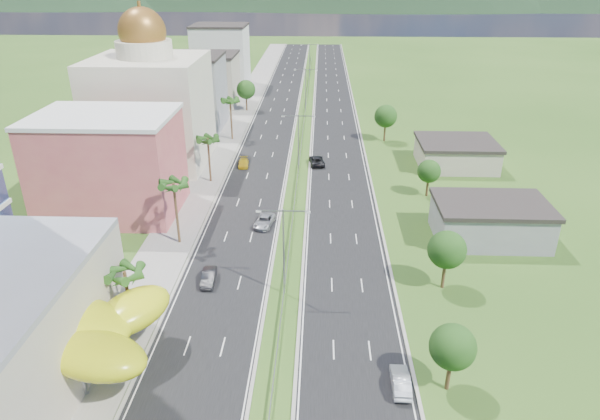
# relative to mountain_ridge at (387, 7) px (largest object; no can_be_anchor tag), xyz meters

# --- Properties ---
(ground) EXTENTS (500.00, 500.00, 0.00)m
(ground) POSITION_rel_mountain_ridge_xyz_m (-60.00, -450.00, 0.00)
(ground) COLOR #2D5119
(ground) RESTS_ON ground
(road_left) EXTENTS (11.00, 260.00, 0.04)m
(road_left) POSITION_rel_mountain_ridge_xyz_m (-67.50, -360.00, 0.02)
(road_left) COLOR black
(road_left) RESTS_ON ground
(road_right) EXTENTS (11.00, 260.00, 0.04)m
(road_right) POSITION_rel_mountain_ridge_xyz_m (-52.50, -360.00, 0.02)
(road_right) COLOR black
(road_right) RESTS_ON ground
(sidewalk_left) EXTENTS (7.00, 260.00, 0.12)m
(sidewalk_left) POSITION_rel_mountain_ridge_xyz_m (-77.00, -360.00, 0.06)
(sidewalk_left) COLOR gray
(sidewalk_left) RESTS_ON ground
(median_guardrail) EXTENTS (0.10, 216.06, 0.76)m
(median_guardrail) POSITION_rel_mountain_ridge_xyz_m (-60.00, -378.01, 0.62)
(median_guardrail) COLOR gray
(median_guardrail) RESTS_ON ground
(streetlight_median_b) EXTENTS (6.04, 0.25, 11.00)m
(streetlight_median_b) POSITION_rel_mountain_ridge_xyz_m (-60.00, -440.00, 6.75)
(streetlight_median_b) COLOR gray
(streetlight_median_b) RESTS_ON ground
(streetlight_median_c) EXTENTS (6.04, 0.25, 11.00)m
(streetlight_median_c) POSITION_rel_mountain_ridge_xyz_m (-60.00, -400.00, 6.75)
(streetlight_median_c) COLOR gray
(streetlight_median_c) RESTS_ON ground
(streetlight_median_d) EXTENTS (6.04, 0.25, 11.00)m
(streetlight_median_d) POSITION_rel_mountain_ridge_xyz_m (-60.00, -355.00, 6.75)
(streetlight_median_d) COLOR gray
(streetlight_median_d) RESTS_ON ground
(streetlight_median_e) EXTENTS (6.04, 0.25, 11.00)m
(streetlight_median_e) POSITION_rel_mountain_ridge_xyz_m (-60.00, -310.00, 6.75)
(streetlight_median_e) COLOR gray
(streetlight_median_e) RESTS_ON ground
(lime_canopy) EXTENTS (18.00, 15.00, 7.40)m
(lime_canopy) POSITION_rel_mountain_ridge_xyz_m (-80.00, -454.00, 4.99)
(lime_canopy) COLOR #C4C913
(lime_canopy) RESTS_ON ground
(pink_shophouse) EXTENTS (20.00, 15.00, 15.00)m
(pink_shophouse) POSITION_rel_mountain_ridge_xyz_m (-88.00, -418.00, 7.50)
(pink_shophouse) COLOR #BB4C56
(pink_shophouse) RESTS_ON ground
(domed_building) EXTENTS (20.00, 20.00, 28.70)m
(domed_building) POSITION_rel_mountain_ridge_xyz_m (-88.00, -395.00, 11.35)
(domed_building) COLOR beige
(domed_building) RESTS_ON ground
(midrise_grey) EXTENTS (16.00, 15.00, 16.00)m
(midrise_grey) POSITION_rel_mountain_ridge_xyz_m (-87.00, -370.00, 8.00)
(midrise_grey) COLOR gray
(midrise_grey) RESTS_ON ground
(midrise_beige) EXTENTS (16.00, 15.00, 13.00)m
(midrise_beige) POSITION_rel_mountain_ridge_xyz_m (-87.00, -348.00, 6.50)
(midrise_beige) COLOR #ADA08F
(midrise_beige) RESTS_ON ground
(midrise_white) EXTENTS (16.00, 15.00, 18.00)m
(midrise_white) POSITION_rel_mountain_ridge_xyz_m (-87.00, -325.00, 9.00)
(midrise_white) COLOR silver
(midrise_white) RESTS_ON ground
(shed_near) EXTENTS (15.00, 10.00, 5.00)m
(shed_near) POSITION_rel_mountain_ridge_xyz_m (-32.00, -425.00, 2.50)
(shed_near) COLOR gray
(shed_near) RESTS_ON ground
(shed_far) EXTENTS (14.00, 12.00, 4.40)m
(shed_far) POSITION_rel_mountain_ridge_xyz_m (-30.00, -395.00, 2.20)
(shed_far) COLOR #ADA08F
(shed_far) RESTS_ON ground
(palm_tree_b) EXTENTS (3.60, 3.60, 8.10)m
(palm_tree_b) POSITION_rel_mountain_ridge_xyz_m (-75.50, -448.00, 7.06)
(palm_tree_b) COLOR #47301C
(palm_tree_b) RESTS_ON ground
(palm_tree_c) EXTENTS (3.60, 3.60, 9.60)m
(palm_tree_c) POSITION_rel_mountain_ridge_xyz_m (-75.50, -428.00, 8.50)
(palm_tree_c) COLOR #47301C
(palm_tree_c) RESTS_ON ground
(palm_tree_d) EXTENTS (3.60, 3.60, 8.60)m
(palm_tree_d) POSITION_rel_mountain_ridge_xyz_m (-75.50, -405.00, 7.54)
(palm_tree_d) COLOR #47301C
(palm_tree_d) RESTS_ON ground
(palm_tree_e) EXTENTS (3.60, 3.60, 9.40)m
(palm_tree_e) POSITION_rel_mountain_ridge_xyz_m (-75.50, -380.00, 8.31)
(palm_tree_e) COLOR #47301C
(palm_tree_e) RESTS_ON ground
(leafy_tree_lfar) EXTENTS (4.90, 4.90, 8.05)m
(leafy_tree_lfar) POSITION_rel_mountain_ridge_xyz_m (-75.50, -355.00, 5.58)
(leafy_tree_lfar) COLOR #47301C
(leafy_tree_lfar) RESTS_ON ground
(leafy_tree_ra) EXTENTS (4.20, 4.20, 6.90)m
(leafy_tree_ra) POSITION_rel_mountain_ridge_xyz_m (-44.00, -455.00, 4.78)
(leafy_tree_ra) COLOR #47301C
(leafy_tree_ra) RESTS_ON ground
(leafy_tree_rb) EXTENTS (4.55, 4.55, 7.47)m
(leafy_tree_rb) POSITION_rel_mountain_ridge_xyz_m (-41.00, -438.00, 5.18)
(leafy_tree_rb) COLOR #47301C
(leafy_tree_rb) RESTS_ON ground
(leafy_tree_rc) EXTENTS (3.85, 3.85, 6.33)m
(leafy_tree_rc) POSITION_rel_mountain_ridge_xyz_m (-38.00, -410.00, 4.37)
(leafy_tree_rc) COLOR #47301C
(leafy_tree_rc) RESTS_ON ground
(leafy_tree_rd) EXTENTS (4.90, 4.90, 8.05)m
(leafy_tree_rd) POSITION_rel_mountain_ridge_xyz_m (-42.00, -380.00, 5.58)
(leafy_tree_rd) COLOR #47301C
(leafy_tree_rd) RESTS_ON ground
(mountain_ridge) EXTENTS (860.00, 140.00, 90.00)m
(mountain_ridge) POSITION_rel_mountain_ridge_xyz_m (0.00, 0.00, 0.00)
(mountain_ridge) COLOR black
(mountain_ridge) RESTS_ON ground
(car_dark_left) EXTENTS (1.81, 4.57, 1.48)m
(car_dark_left) POSITION_rel_mountain_ridge_xyz_m (-69.40, -438.02, 0.78)
(car_dark_left) COLOR black
(car_dark_left) RESTS_ON road_left
(car_silver_mid_left) EXTENTS (3.19, 5.46, 1.43)m
(car_silver_mid_left) POSITION_rel_mountain_ridge_xyz_m (-64.16, -422.24, 0.75)
(car_silver_mid_left) COLOR #98999F
(car_silver_mid_left) RESTS_ON road_left
(car_yellow_far_left) EXTENTS (2.26, 4.69, 1.32)m
(car_yellow_far_left) POSITION_rel_mountain_ridge_xyz_m (-70.68, -397.02, 0.70)
(car_yellow_far_left) COLOR gold
(car_yellow_far_left) RESTS_ON road_left
(car_silver_right) EXTENTS (1.67, 4.61, 1.51)m
(car_silver_right) POSITION_rel_mountain_ridge_xyz_m (-48.29, -455.09, 0.80)
(car_silver_right) COLOR #B6B9BF
(car_silver_right) RESTS_ON road_right
(car_dark_far_right) EXTENTS (3.35, 6.02, 1.59)m
(car_dark_far_right) POSITION_rel_mountain_ridge_xyz_m (-56.62, -395.49, 0.84)
(car_dark_far_right) COLOR black
(car_dark_far_right) RESTS_ON road_right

